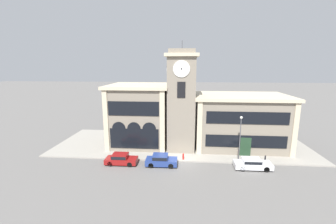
{
  "coord_description": "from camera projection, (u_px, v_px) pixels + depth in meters",
  "views": [
    {
      "loc": [
        0.73,
        -28.36,
        12.75
      ],
      "look_at": [
        -1.84,
        2.64,
        6.32
      ],
      "focal_mm": 24.0,
      "sensor_mm": 36.0,
      "label": 1
    }
  ],
  "objects": [
    {
      "name": "parked_car_mid",
      "position": [
        161.0,
        160.0,
        29.11
      ],
      "size": [
        4.09,
        1.94,
        1.46
      ],
      "rotation": [
        0.0,
        0.0,
        0.01
      ],
      "color": "navy",
      "rests_on": "ground_plane"
    },
    {
      "name": "street_lamp",
      "position": [
        240.0,
        133.0,
        29.19
      ],
      "size": [
        0.36,
        0.36,
        6.25
      ],
      "color": "#4C4C51",
      "rests_on": "sidewalk_kerb"
    },
    {
      "name": "fire_hydrant",
      "position": [
        183.0,
        156.0,
        30.68
      ],
      "size": [
        0.22,
        0.22,
        0.87
      ],
      "color": "red",
      "rests_on": "sidewalk_kerb"
    },
    {
      "name": "ground_plane",
      "position": [
        180.0,
        162.0,
        30.32
      ],
      "size": [
        300.0,
        300.0,
        0.0
      ],
      "primitive_type": "plane",
      "color": "#605E5B"
    },
    {
      "name": "sidewalk_kerb",
      "position": [
        181.0,
        144.0,
        36.92
      ],
      "size": [
        40.12,
        13.56,
        0.15
      ],
      "color": "gray",
      "rests_on": "ground_plane"
    },
    {
      "name": "parked_car_far",
      "position": [
        252.0,
        163.0,
        28.19
      ],
      "size": [
        4.62,
        1.93,
        1.32
      ],
      "rotation": [
        0.0,
        0.0,
        0.01
      ],
      "color": "silver",
      "rests_on": "ground_plane"
    },
    {
      "name": "bollard",
      "position": [
        265.0,
        159.0,
        29.52
      ],
      "size": [
        0.18,
        0.18,
        1.06
      ],
      "color": "black",
      "rests_on": "sidewalk_kerb"
    },
    {
      "name": "town_hall_left_wing",
      "position": [
        140.0,
        114.0,
        36.77
      ],
      "size": [
        9.7,
        9.63,
        9.8
      ],
      "color": "gray",
      "rests_on": "ground_plane"
    },
    {
      "name": "town_hall_right_wing",
      "position": [
        239.0,
        121.0,
        35.63
      ],
      "size": [
        14.45,
        9.63,
        8.32
      ],
      "color": "gray",
      "rests_on": "ground_plane"
    },
    {
      "name": "clock_tower",
      "position": [
        181.0,
        101.0,
        33.32
      ],
      "size": [
        4.73,
        4.73,
        16.24
      ],
      "color": "gray",
      "rests_on": "ground_plane"
    },
    {
      "name": "parked_car_near",
      "position": [
        121.0,
        159.0,
        29.55
      ],
      "size": [
        4.17,
        1.88,
        1.39
      ],
      "rotation": [
        0.0,
        0.0,
        0.01
      ],
      "color": "maroon",
      "rests_on": "ground_plane"
    }
  ]
}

